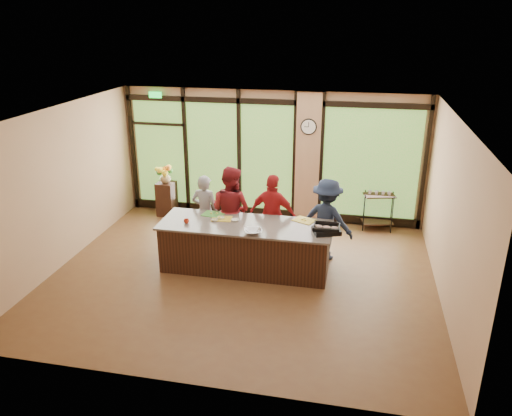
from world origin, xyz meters
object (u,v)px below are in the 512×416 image
at_px(island_base, 246,247).
at_px(roasting_pan, 326,231).
at_px(bar_cart, 378,206).
at_px(flower_stand, 167,199).
at_px(cook_left, 205,212).
at_px(cook_right, 327,220).

relative_size(island_base, roasting_pan, 6.72).
bearing_deg(island_base, bar_cart, 44.56).
distance_m(flower_stand, bar_cart, 4.97).
height_order(flower_stand, bar_cart, bar_cart).
bearing_deg(bar_cart, cook_left, -168.36).
height_order(roasting_pan, bar_cart, roasting_pan).
bearing_deg(bar_cart, roasting_pan, -125.38).
height_order(cook_left, cook_right, cook_right).
height_order(island_base, roasting_pan, roasting_pan).
height_order(cook_left, flower_stand, cook_left).
distance_m(cook_right, flower_stand, 4.25).
relative_size(cook_right, bar_cart, 1.80).
relative_size(cook_left, cook_right, 0.96).
xyz_separation_m(cook_right, flower_stand, (-3.93, 1.57, -0.41)).
height_order(roasting_pan, flower_stand, roasting_pan).
bearing_deg(flower_stand, roasting_pan, -28.16).
distance_m(cook_left, flower_stand, 2.18).
height_order(cook_left, roasting_pan, cook_left).
relative_size(cook_left, flower_stand, 1.93).
height_order(cook_right, bar_cart, cook_right).
xyz_separation_m(roasting_pan, bar_cart, (0.99, 2.55, -0.41)).
bearing_deg(cook_left, flower_stand, -39.94).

